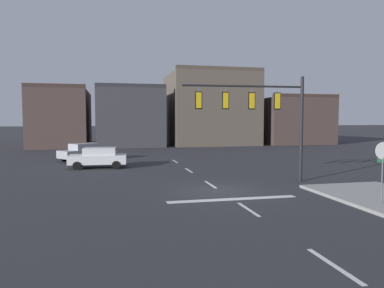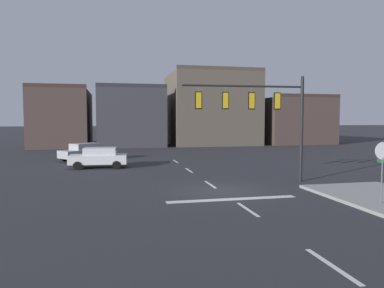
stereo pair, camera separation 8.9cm
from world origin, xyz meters
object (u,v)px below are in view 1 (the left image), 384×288
signal_mast_near_side (261,108)px  car_lot_middle (98,157)px  stop_sign (383,158)px  car_lot_nearside (84,152)px

signal_mast_near_side → car_lot_middle: signal_mast_near_side is taller
stop_sign → car_lot_middle: size_ratio=0.62×
car_lot_nearside → signal_mast_near_side: bearing=-52.0°
signal_mast_near_side → stop_sign: bearing=-67.1°
stop_sign → car_lot_middle: 20.07m
car_lot_middle → stop_sign: bearing=-51.1°
stop_sign → car_lot_nearside: 25.35m
signal_mast_near_side → stop_sign: size_ratio=2.63×
stop_sign → signal_mast_near_side: bearing=112.9°
car_lot_nearside → car_lot_middle: 5.65m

